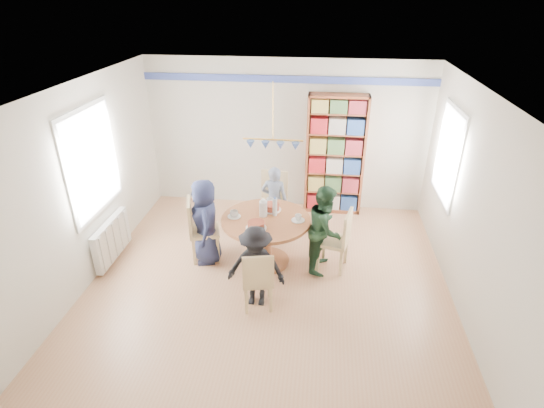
% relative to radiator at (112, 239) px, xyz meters
% --- Properties ---
extents(ground, '(5.00, 5.00, 0.00)m').
position_rel_radiator_xyz_m(ground, '(2.42, -0.30, -0.35)').
color(ground, tan).
extents(room_shell, '(5.00, 5.00, 5.00)m').
position_rel_radiator_xyz_m(room_shell, '(2.16, 0.57, 1.30)').
color(room_shell, white).
rests_on(room_shell, ground).
extents(radiator, '(0.12, 1.00, 0.60)m').
position_rel_radiator_xyz_m(radiator, '(0.00, 0.00, 0.00)').
color(radiator, silver).
rests_on(radiator, ground).
extents(dining_table, '(1.30, 1.30, 0.75)m').
position_rel_radiator_xyz_m(dining_table, '(2.31, 0.21, 0.21)').
color(dining_table, '#975931').
rests_on(dining_table, ground).
extents(chair_left, '(0.54, 0.54, 0.99)m').
position_rel_radiator_xyz_m(chair_left, '(1.30, 0.20, 0.19)').
color(chair_left, '#D5BD83').
rests_on(chair_left, ground).
extents(chair_right, '(0.51, 0.51, 0.95)m').
position_rel_radiator_xyz_m(chair_right, '(3.38, 0.18, 0.17)').
color(chair_right, '#D5BD83').
rests_on(chair_right, ground).
extents(chair_far, '(0.51, 0.51, 1.03)m').
position_rel_radiator_xyz_m(chair_far, '(2.29, 1.23, 0.22)').
color(chair_far, '#D5BD83').
rests_on(chair_far, ground).
extents(chair_near, '(0.46, 0.46, 0.87)m').
position_rel_radiator_xyz_m(chair_near, '(2.35, -0.85, 0.13)').
color(chair_near, '#D5BD83').
rests_on(chair_near, ground).
extents(person_left, '(0.61, 0.75, 1.32)m').
position_rel_radiator_xyz_m(person_left, '(1.42, 0.16, 0.31)').
color(person_left, '#1C213E').
rests_on(person_left, ground).
extents(person_right, '(0.61, 0.72, 1.32)m').
position_rel_radiator_xyz_m(person_right, '(3.17, 0.18, 0.31)').
color(person_right, '#19321E').
rests_on(person_right, ground).
extents(person_far, '(0.46, 0.32, 1.20)m').
position_rel_radiator_xyz_m(person_far, '(2.33, 1.09, 0.25)').
color(person_far, gray).
rests_on(person_far, ground).
extents(person_near, '(0.75, 0.44, 1.14)m').
position_rel_radiator_xyz_m(person_near, '(2.31, -0.73, 0.22)').
color(person_near, black).
rests_on(person_near, ground).
extents(bookshelf, '(1.02, 0.31, 2.15)m').
position_rel_radiator_xyz_m(bookshelf, '(3.30, 2.04, 0.71)').
color(bookshelf, brown).
rests_on(bookshelf, ground).
extents(tableware, '(1.13, 1.13, 0.30)m').
position_rel_radiator_xyz_m(tableware, '(2.29, 0.24, 0.46)').
color(tableware, white).
rests_on(tableware, dining_table).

